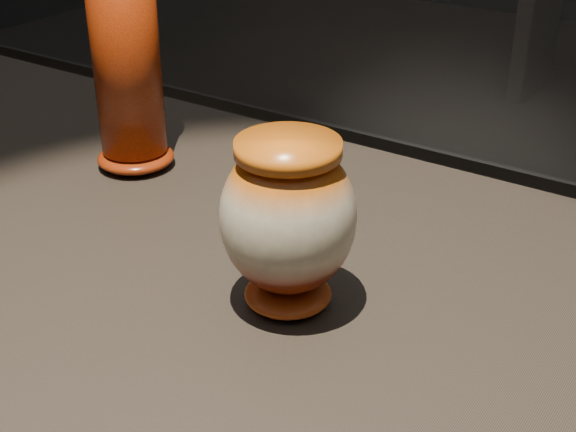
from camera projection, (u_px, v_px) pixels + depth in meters
The scene contains 3 objects.
display_plinth at pixel (232, 416), 1.14m from camera, with size 2.00×0.80×0.90m.
main_vase at pixel (288, 219), 0.86m from camera, with size 0.16×0.16×0.20m.
tall_vase at pixel (126, 52), 1.16m from camera, with size 0.14×0.14×0.37m.
Camera 1 is at (0.55, -0.68, 1.42)m, focal length 50.00 mm.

